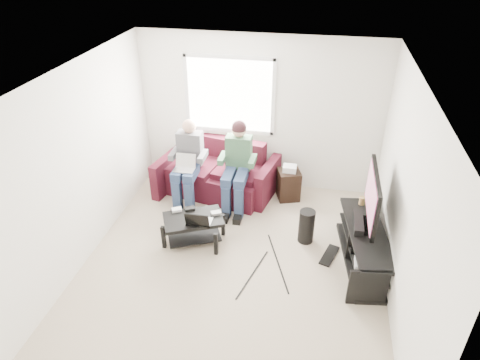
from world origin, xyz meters
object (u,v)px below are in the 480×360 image
(tv_stand, at_px, (364,248))
(subwoofer, at_px, (306,226))
(coffee_table, at_px, (193,224))
(tv, at_px, (372,198))
(sofa, at_px, (218,175))
(end_table, at_px, (289,184))

(tv_stand, distance_m, subwoofer, 0.85)
(coffee_table, distance_m, tv, 2.48)
(sofa, bearing_deg, coffee_table, -91.01)
(tv_stand, bearing_deg, sofa, 149.64)
(sofa, relative_size, coffee_table, 2.16)
(subwoofer, bearing_deg, tv_stand, -21.51)
(end_table, bearing_deg, coffee_table, -131.05)
(tv_stand, xyz_separation_m, end_table, (-1.16, 1.41, 0.04))
(end_table, bearing_deg, subwoofer, -71.67)
(coffee_table, distance_m, end_table, 1.87)
(coffee_table, bearing_deg, tv_stand, 0.14)
(coffee_table, relative_size, tv, 0.87)
(tv_stand, height_order, tv, tv)
(coffee_table, distance_m, tv_stand, 2.39)
(tv_stand, xyz_separation_m, subwoofer, (-0.79, 0.31, 0.02))
(sofa, height_order, tv, tv)
(tv_stand, relative_size, subwoofer, 3.21)
(subwoofer, bearing_deg, tv, -15.06)
(subwoofer, height_order, end_table, end_table)
(tv, bearing_deg, subwoofer, 164.94)
(tv_stand, height_order, subwoofer, tv_stand)
(subwoofer, distance_m, end_table, 1.15)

